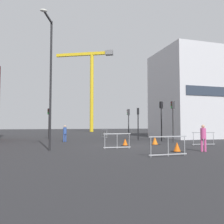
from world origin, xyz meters
TOP-DOWN VIEW (x-y plane):
  - ground at (0.00, 0.00)m, footprint 160.00×160.00m
  - office_block at (13.08, 9.06)m, footprint 9.49×8.43m
  - construction_crane at (4.76, 38.23)m, footprint 13.50×7.30m
  - streetlamp_tall at (-5.80, -1.97)m, footprint 0.80×1.82m
  - traffic_light_near at (3.70, 5.86)m, footprint 0.33×0.39m
  - traffic_light_crosswalk at (5.62, 1.93)m, footprint 0.37×0.25m
  - traffic_light_corner at (-5.59, 11.30)m, footprint 0.37×0.37m
  - traffic_light_island at (5.49, 3.93)m, footprint 0.39×0.31m
  - traffic_light_verge at (3.45, 8.17)m, footprint 0.39×0.32m
  - pedestrian_walking at (-4.13, 5.96)m, footprint 0.34×0.34m
  - pedestrian_waiting at (3.55, -5.04)m, footprint 0.34×0.34m
  - safety_barrier_right_run at (-1.14, -1.86)m, footprint 1.98×0.14m
  - safety_barrier_left_run at (6.44, -1.36)m, footprint 1.98×0.30m
  - safety_barrier_mid_span at (1.42, 11.77)m, footprint 0.25×2.12m
  - safety_barrier_rear at (0.30, -6.36)m, footprint 2.30×0.14m
  - traffic_cone_orange at (1.90, -4.65)m, footprint 0.60×0.60m
  - traffic_cone_on_verge at (2.94, 0.41)m, footprint 0.66×0.66m
  - traffic_cone_by_barrier at (0.23, 0.32)m, footprint 0.56×0.56m

SIDE VIEW (x-z plane):
  - ground at x=0.00m, z-range 0.00..0.00m
  - traffic_cone_by_barrier at x=0.23m, z-range -0.02..0.55m
  - traffic_cone_orange at x=1.90m, z-range -0.02..0.58m
  - traffic_cone_on_verge at x=2.94m, z-range -0.02..0.65m
  - safety_barrier_right_run at x=-1.14m, z-range 0.02..1.10m
  - safety_barrier_left_run at x=6.44m, z-range 0.02..1.10m
  - safety_barrier_mid_span at x=1.42m, z-range 0.02..1.10m
  - safety_barrier_rear at x=0.30m, z-range 0.02..1.10m
  - pedestrian_walking at x=-4.13m, z-range 0.13..1.77m
  - pedestrian_waiting at x=3.55m, z-range 0.14..1.82m
  - traffic_light_near at x=3.70m, z-range 0.63..4.15m
  - traffic_light_verge at x=3.45m, z-range 0.63..4.18m
  - traffic_light_corner at x=-5.59m, z-range 0.65..4.30m
  - traffic_light_crosswalk at x=5.62m, z-range 0.68..4.61m
  - traffic_light_island at x=5.49m, z-range 0.70..4.79m
  - streetlamp_tall at x=-5.80m, z-range 0.70..9.34m
  - office_block at x=13.08m, z-range 0.00..11.44m
  - construction_crane at x=4.76m, z-range 3.21..23.16m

